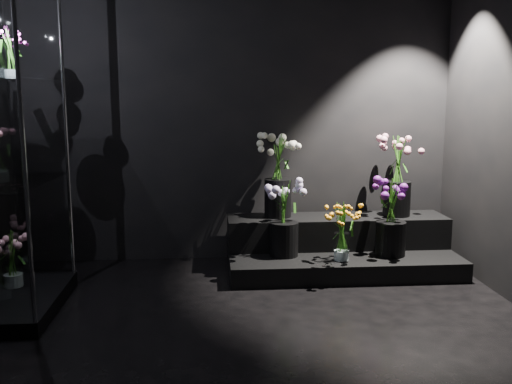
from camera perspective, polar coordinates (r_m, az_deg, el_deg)
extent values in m
plane|color=black|center=(3.61, -0.62, -15.36)|extent=(4.00, 4.00, 0.00)
plane|color=black|center=(5.27, -2.21, 8.27)|extent=(4.00, 0.00, 4.00)
plane|color=black|center=(1.29, 5.59, 3.99)|extent=(4.00, 0.00, 4.00)
cube|color=black|center=(5.11, 8.55, -6.87)|extent=(1.98, 0.88, 0.17)
cube|color=black|center=(5.26, 8.06, -3.89)|extent=(1.98, 0.44, 0.28)
cube|color=black|center=(4.53, -23.07, -10.11)|extent=(0.65, 1.09, 0.11)
cube|color=white|center=(4.33, -23.82, 0.84)|extent=(0.59, 1.03, 0.01)
cylinder|color=white|center=(4.82, 8.55, -5.41)|extent=(0.13, 0.13, 0.24)
cylinder|color=black|center=(4.90, 2.81, -4.71)|extent=(0.25, 0.25, 0.29)
cylinder|color=black|center=(5.04, 13.30, -4.54)|extent=(0.26, 0.26, 0.29)
cylinder|color=black|center=(5.14, 2.20, -0.59)|extent=(0.24, 0.24, 0.34)
cylinder|color=black|center=(5.34, 13.90, -0.64)|extent=(0.24, 0.24, 0.32)
cylinder|color=white|center=(4.45, -23.25, 11.53)|extent=(0.11, 0.11, 0.18)
cylinder|color=white|center=(4.66, -23.15, -7.08)|extent=(0.15, 0.15, 0.28)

